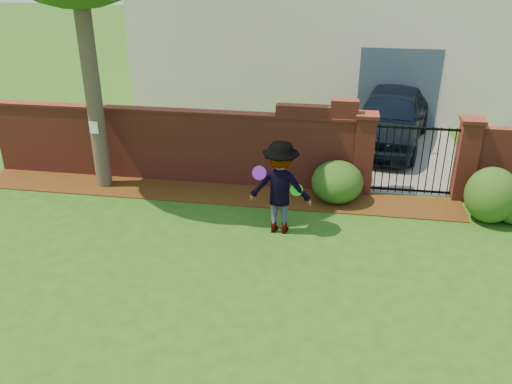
% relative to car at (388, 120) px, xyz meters
% --- Properties ---
extents(ground, '(80.00, 80.00, 0.01)m').
position_rel_car_xyz_m(ground, '(-3.14, -7.12, -0.80)').
color(ground, '#245214').
rests_on(ground, ground).
extents(mulch_bed, '(11.10, 1.08, 0.03)m').
position_rel_car_xyz_m(mulch_bed, '(-4.09, -3.78, -0.78)').
color(mulch_bed, '#3D220B').
rests_on(mulch_bed, ground).
extents(brick_wall, '(8.70, 0.31, 2.16)m').
position_rel_car_xyz_m(brick_wall, '(-5.15, -3.12, 0.13)').
color(brick_wall, maroon).
rests_on(brick_wall, ground).
extents(pillar_left, '(0.50, 0.50, 1.88)m').
position_rel_car_xyz_m(pillar_left, '(-0.74, -3.12, 0.16)').
color(pillar_left, maroon).
rests_on(pillar_left, ground).
extents(pillar_right, '(0.50, 0.50, 1.88)m').
position_rel_car_xyz_m(pillar_right, '(1.46, -3.12, 0.16)').
color(pillar_right, maroon).
rests_on(pillar_right, ground).
extents(iron_gate, '(1.78, 0.03, 1.60)m').
position_rel_car_xyz_m(iron_gate, '(0.36, -3.12, 0.06)').
color(iron_gate, black).
rests_on(iron_gate, ground).
extents(driveway, '(3.20, 8.00, 0.01)m').
position_rel_car_xyz_m(driveway, '(0.36, 0.88, -0.79)').
color(driveway, slate).
rests_on(driveway, ground).
extents(house, '(12.40, 6.40, 6.30)m').
position_rel_car_xyz_m(house, '(-2.13, 4.88, 2.36)').
color(house, '#EEE4C7').
rests_on(house, ground).
extents(car, '(2.81, 4.97, 1.59)m').
position_rel_car_xyz_m(car, '(0.00, 0.00, 0.00)').
color(car, black).
rests_on(car, ground).
extents(paper_notice, '(0.20, 0.01, 0.28)m').
position_rel_car_xyz_m(paper_notice, '(-6.74, -3.91, 0.70)').
color(paper_notice, white).
rests_on(paper_notice, tree).
extents(shrub_left, '(1.14, 1.14, 0.93)m').
position_rel_car_xyz_m(shrub_left, '(-1.29, -3.69, -0.33)').
color(shrub_left, '#194815').
rests_on(shrub_left, ground).
extents(shrub_middle, '(1.06, 1.06, 1.17)m').
position_rel_car_xyz_m(shrub_middle, '(1.84, -4.12, -0.21)').
color(shrub_middle, '#194815').
rests_on(shrub_middle, ground).
extents(man, '(1.26, 0.76, 1.89)m').
position_rel_car_xyz_m(man, '(-2.38, -5.26, 0.15)').
color(man, gray).
rests_on(man, ground).
extents(frisbee_purple, '(0.27, 0.09, 0.27)m').
position_rel_car_xyz_m(frisbee_purple, '(-2.76, -5.44, 0.52)').
color(frisbee_purple, purple).
rests_on(frisbee_purple, man).
extents(frisbee_green, '(0.25, 0.08, 0.25)m').
position_rel_car_xyz_m(frisbee_green, '(-2.05, -5.34, 0.18)').
color(frisbee_green, green).
rests_on(frisbee_green, man).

